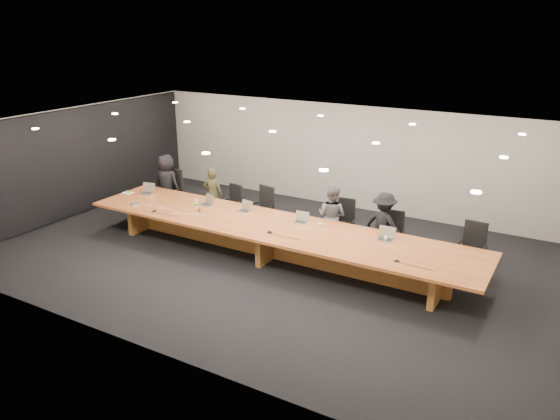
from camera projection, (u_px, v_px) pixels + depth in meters
The scene contains 29 objects.
ground at pixel (273, 257), 11.89m from camera, with size 12.00×12.00×0.00m, color black.
back_wall at pixel (349, 157), 14.70m from camera, with size 12.00×0.02×2.80m, color beige.
left_wall_panel at pixel (78, 162), 14.25m from camera, with size 0.08×7.84×2.74m, color black.
conference_table at pixel (273, 235), 11.72m from camera, with size 9.00×1.80×0.75m.
chair_far_left at pixel (170, 191), 14.51m from camera, with size 0.60×0.60×1.17m, color black, non-canonical shape.
chair_left at pixel (230, 205), 13.66m from camera, with size 0.53×0.53×1.03m, color black, non-canonical shape.
chair_mid_left at pixel (261, 209), 13.27m from camera, with size 0.56×0.56×1.10m, color black, non-canonical shape.
chair_mid_right at pixel (342, 223), 12.31m from camera, with size 0.56×0.56×1.11m, color black, non-canonical shape.
chair_right at pixel (391, 235), 11.76m from camera, with size 0.52×0.52×1.03m, color black, non-canonical shape.
chair_far_right at pixel (471, 249), 10.95m from camera, with size 0.56×0.56×1.09m, color black, non-canonical shape.
person_a at pixel (167, 183), 14.53m from camera, with size 0.76×0.49×1.55m, color black.
person_b at pixel (213, 194), 13.85m from camera, with size 0.51×0.34×1.40m, color #302F1A.
person_c at pixel (332, 216), 12.28m from camera, with size 0.69×0.54×1.42m, color #525254.
person_d at pixel (384, 225), 11.74m from camera, with size 0.93×0.53×1.44m, color black.
laptop_a at pixel (146, 189), 13.70m from camera, with size 0.34×0.25×0.27m, color tan, non-canonical shape.
laptop_b at pixel (205, 200), 12.86m from camera, with size 0.32×0.24×0.26m, color tan, non-canonical shape.
laptop_c at pixel (244, 206), 12.43m from camera, with size 0.32×0.23×0.25m, color #C3B595, non-canonical shape.
laptop_d at pixel (300, 218), 11.73m from camera, with size 0.30×0.22×0.24m, color #BBAE8F, non-canonical shape.
laptop_e at pixel (385, 234), 10.80m from camera, with size 0.34×0.25×0.27m, color tan, non-canonical shape.
water_bottle at pixel (196, 204), 12.59m from camera, with size 0.07×0.07×0.23m, color silver.
amber_mug at pixel (199, 210), 12.44m from camera, with size 0.07×0.07×0.09m, color brown.
paper_cup_near at pixel (320, 225), 11.49m from camera, with size 0.08×0.08×0.09m, color silver.
paper_cup_far at pixel (386, 239), 10.80m from camera, with size 0.08×0.08×0.09m, color white.
notepad at pixel (128, 193), 13.81m from camera, with size 0.25×0.20×0.01m, color white.
lime_gadget at pixel (128, 192), 13.82m from camera, with size 0.15×0.09×0.02m, color green.
av_box at pixel (134, 204), 12.91m from camera, with size 0.19×0.14×0.03m, color #B4B3B8.
mic_left at pixel (154, 211), 12.48m from camera, with size 0.13×0.13×0.03m, color black.
mic_center at pixel (270, 232), 11.23m from camera, with size 0.13×0.13×0.03m, color black.
mic_right at pixel (397, 260), 9.89m from camera, with size 0.13×0.13×0.03m, color black.
Camera 1 is at (5.58, -9.36, 4.89)m, focal length 35.00 mm.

